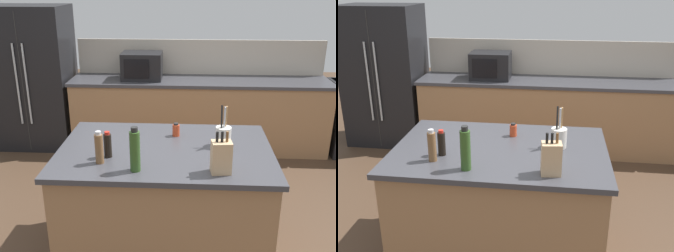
% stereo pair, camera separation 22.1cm
% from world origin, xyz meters
% --- Properties ---
extents(ground_plane, '(14.00, 14.00, 0.00)m').
position_xyz_m(ground_plane, '(0.00, 0.00, 0.00)').
color(ground_plane, '#473323').
extents(back_counter_run, '(3.31, 0.66, 0.94)m').
position_xyz_m(back_counter_run, '(0.30, 2.20, 0.47)').
color(back_counter_run, '#936B47').
rests_on(back_counter_run, ground_plane).
extents(wall_backsplash, '(3.27, 0.03, 0.46)m').
position_xyz_m(wall_backsplash, '(0.30, 2.52, 1.17)').
color(wall_backsplash, '#B2A899').
rests_on(wall_backsplash, back_counter_run).
extents(kitchen_island, '(1.61, 1.08, 0.94)m').
position_xyz_m(kitchen_island, '(0.00, 0.00, 0.47)').
color(kitchen_island, '#936B47').
rests_on(kitchen_island, ground_plane).
extents(refrigerator, '(0.99, 0.75, 1.85)m').
position_xyz_m(refrigerator, '(-1.89, 2.25, 0.92)').
color(refrigerator, black).
rests_on(refrigerator, ground_plane).
extents(microwave, '(0.50, 0.39, 0.34)m').
position_xyz_m(microwave, '(-0.44, 2.20, 1.11)').
color(microwave, black).
rests_on(microwave, back_counter_run).
extents(knife_block, '(0.14, 0.11, 0.29)m').
position_xyz_m(knife_block, '(0.39, -0.37, 1.05)').
color(knife_block, tan).
rests_on(knife_block, kitchen_island).
extents(utensil_crock, '(0.12, 0.12, 0.32)m').
position_xyz_m(utensil_crock, '(0.44, 0.08, 1.02)').
color(utensil_crock, beige).
rests_on(utensil_crock, kitchen_island).
extents(soy_sauce_bottle, '(0.06, 0.06, 0.19)m').
position_xyz_m(soy_sauce_bottle, '(-0.40, -0.17, 1.03)').
color(soy_sauce_bottle, black).
rests_on(soy_sauce_bottle, kitchen_island).
extents(pepper_grinder, '(0.06, 0.06, 0.24)m').
position_xyz_m(pepper_grinder, '(-0.44, -0.28, 1.05)').
color(pepper_grinder, brown).
rests_on(pepper_grinder, kitchen_island).
extents(olive_oil_bottle, '(0.07, 0.07, 0.31)m').
position_xyz_m(olive_oil_bottle, '(-0.18, -0.38, 1.09)').
color(olive_oil_bottle, '#2D4C1E').
rests_on(olive_oil_bottle, kitchen_island).
extents(spice_jar_paprika, '(0.06, 0.06, 0.11)m').
position_xyz_m(spice_jar_paprika, '(0.07, 0.26, 0.99)').
color(spice_jar_paprika, '#B73D1E').
rests_on(spice_jar_paprika, kitchen_island).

